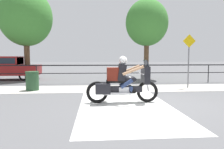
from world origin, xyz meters
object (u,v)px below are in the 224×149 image
Objects in this scene: street_sign at (189,55)px; tree_behind_sign at (147,23)px; motorcycle at (122,82)px; trash_bin at (32,81)px; tree_behind_car at (26,18)px; parked_car at (7,67)px.

street_sign is 0.49× the size of tree_behind_sign.
motorcycle is 4.86m from trash_bin.
street_sign is at bearing -27.43° from tree_behind_car.
parked_car is 9.88m from tree_behind_sign.
street_sign is at bearing -22.59° from parked_car.
trash_bin is (3.01, -4.90, -0.45)m from parked_car.
tree_behind_car is (1.30, 0.14, 3.28)m from parked_car.
motorcycle is 0.61× the size of parked_car.
tree_behind_sign reaches higher than motorcycle.
tree_behind_sign is at bearing 104.90° from street_sign.
tree_behind_sign is at bearing -1.41° from parked_car.
tree_behind_sign is 0.89× the size of tree_behind_car.
street_sign is at bearing 37.00° from motorcycle.
tree_behind_car reaches higher than parked_car.
street_sign is (7.53, 0.24, 1.19)m from trash_bin.
tree_behind_sign is at bearing 34.83° from trash_bin.
parked_car is (-6.81, 7.93, 0.19)m from motorcycle.
motorcycle is at bearing -38.56° from trash_bin.
tree_behind_car is (-9.24, 4.80, 2.55)m from street_sign.
tree_behind_sign reaches higher than street_sign.
street_sign is (3.74, 3.26, 0.93)m from motorcycle.
motorcycle is at bearing -48.08° from parked_car.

